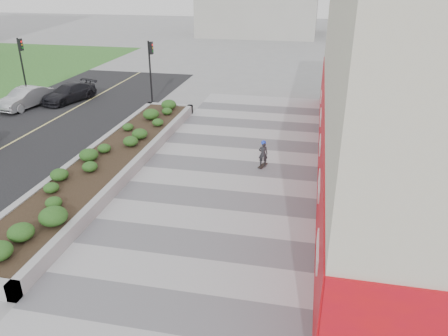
% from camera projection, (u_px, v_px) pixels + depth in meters
% --- Properties ---
extents(ground, '(160.00, 160.00, 0.00)m').
position_uv_depth(ground, '(178.00, 277.00, 12.99)').
color(ground, gray).
rests_on(ground, ground).
extents(walkway, '(8.00, 36.00, 0.01)m').
position_uv_depth(walkway, '(203.00, 225.00, 15.66)').
color(walkway, '#A8A8AD').
rests_on(walkway, ground).
extents(building, '(6.04, 24.08, 8.00)m').
position_uv_depth(building, '(400.00, 86.00, 18.05)').
color(building, beige).
rests_on(building, ground).
extents(planter, '(3.00, 18.00, 0.90)m').
position_uv_depth(planter, '(109.00, 159.00, 20.09)').
color(planter, '#9E9EA0').
rests_on(planter, ground).
extents(traffic_signal_near, '(0.33, 0.28, 4.20)m').
position_uv_depth(traffic_signal_near, '(151.00, 63.00, 28.81)').
color(traffic_signal_near, black).
rests_on(traffic_signal_near, ground).
extents(traffic_signal_far, '(0.33, 0.28, 4.20)m').
position_uv_depth(traffic_signal_far, '(22.00, 59.00, 30.08)').
color(traffic_signal_far, black).
rests_on(traffic_signal_far, ground).
extents(manhole_cover, '(0.44, 0.44, 0.01)m').
position_uv_depth(manhole_cover, '(217.00, 226.00, 15.57)').
color(manhole_cover, '#595654').
rests_on(manhole_cover, ground).
extents(skateboarder, '(0.46, 0.75, 1.31)m').
position_uv_depth(skateboarder, '(263.00, 153.00, 20.04)').
color(skateboarder, beige).
rests_on(skateboarder, ground).
extents(car_silver, '(2.04, 4.17, 1.31)m').
position_uv_depth(car_silver, '(25.00, 98.00, 28.86)').
color(car_silver, '#B8BBC1').
rests_on(car_silver, ground).
extents(car_dark, '(2.90, 4.47, 1.20)m').
position_uv_depth(car_dark, '(69.00, 93.00, 30.27)').
color(car_dark, black).
rests_on(car_dark, ground).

